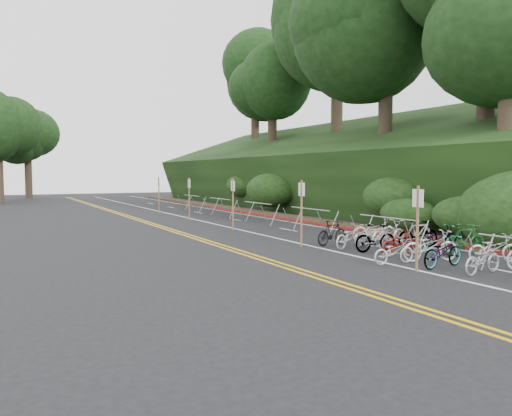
{
  "coord_description": "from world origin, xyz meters",
  "views": [
    {
      "loc": [
        -9.59,
        -10.61,
        2.75
      ],
      "look_at": [
        0.13,
        7.74,
        1.3
      ],
      "focal_mm": 35.0,
      "sensor_mm": 36.0,
      "label": 1
    }
  ],
  "objects": [
    {
      "name": "signpost_near",
      "position": [
        0.86,
        -0.5,
        1.38
      ],
      "size": [
        0.08,
        0.4,
        2.41
      ],
      "color": "brown",
      "rests_on": "ground"
    },
    {
      "name": "ground",
      "position": [
        0.0,
        0.0,
        0.0
      ],
      "size": [
        120.0,
        120.0,
        0.0
      ],
      "primitive_type": "plane",
      "color": "black",
      "rests_on": "ground"
    },
    {
      "name": "embankment",
      "position": [
        12.96,
        19.04,
        2.57
      ],
      "size": [
        14.3,
        48.14,
        9.11
      ],
      "color": "black",
      "rests_on": "ground"
    },
    {
      "name": "bike_racks_rest",
      "position": [
        3.0,
        13.0,
        0.85
      ],
      "size": [
        1.14,
        23.0,
        1.17
      ],
      "color": "gray",
      "rests_on": "ground"
    },
    {
      "name": "bike_valet",
      "position": [
        3.12,
        1.15,
        0.47
      ],
      "size": [
        3.32,
        9.62,
        1.09
      ],
      "color": "beige",
      "rests_on": "ground"
    },
    {
      "name": "red_curb",
      "position": [
        5.7,
        12.0,
        0.05
      ],
      "size": [
        0.25,
        28.0,
        0.1
      ],
      "primitive_type": "cube",
      "color": "maroon",
      "rests_on": "ground"
    },
    {
      "name": "road_markings",
      "position": [
        0.63,
        10.1,
        0.0
      ],
      "size": [
        7.47,
        80.0,
        0.01
      ],
      "color": "gold",
      "rests_on": "ground"
    },
    {
      "name": "bike_front",
      "position": [
        1.11,
        0.66,
        0.39
      ],
      "size": [
        0.59,
        1.5,
        0.77
      ],
      "primitive_type": "imported",
      "rotation": [
        0.0,
        0.0,
        1.52
      ],
      "color": "beige",
      "rests_on": "ground"
    },
    {
      "name": "tree_cluster",
      "position": [
        9.76,
        22.04,
        11.34
      ],
      "size": [
        32.32,
        53.94,
        18.16
      ],
      "color": "#2D2319",
      "rests_on": "ground"
    },
    {
      "name": "signposts_rest",
      "position": [
        0.6,
        14.0,
        1.43
      ],
      "size": [
        0.08,
        18.4,
        2.5
      ],
      "color": "brown",
      "rests_on": "ground"
    }
  ]
}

